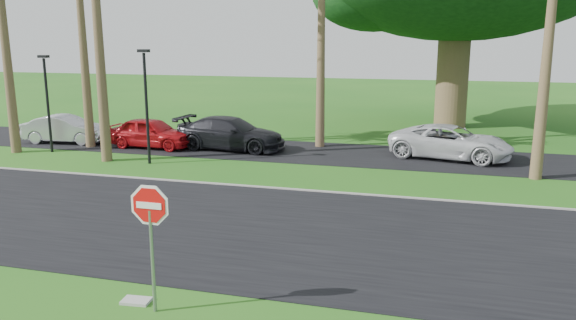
{
  "coord_description": "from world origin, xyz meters",
  "views": [
    {
      "loc": [
        5.54,
        -11.77,
        5.08
      ],
      "look_at": [
        1.54,
        2.72,
        1.8
      ],
      "focal_mm": 35.0,
      "sensor_mm": 36.0,
      "label": 1
    }
  ],
  "objects_px": {
    "car_silver": "(66,129)",
    "car_minivan": "(451,142)",
    "car_dark": "(231,134)",
    "car_red": "(151,133)",
    "stop_sign_near": "(151,222)"
  },
  "relations": [
    {
      "from": "car_dark",
      "to": "car_minivan",
      "type": "xyz_separation_m",
      "value": [
        9.81,
        0.63,
        -0.03
      ]
    },
    {
      "from": "car_silver",
      "to": "car_red",
      "type": "distance_m",
      "value": 4.69
    },
    {
      "from": "car_silver",
      "to": "car_dark",
      "type": "height_order",
      "value": "car_dark"
    },
    {
      "from": "car_red",
      "to": "car_minivan",
      "type": "xyz_separation_m",
      "value": [
        13.56,
        1.21,
        0.0
      ]
    },
    {
      "from": "stop_sign_near",
      "to": "car_minivan",
      "type": "xyz_separation_m",
      "value": [
        5.48,
        15.8,
        -1.06
      ]
    },
    {
      "from": "car_silver",
      "to": "car_dark",
      "type": "distance_m",
      "value": 8.46
    },
    {
      "from": "stop_sign_near",
      "to": "car_minivan",
      "type": "bearing_deg",
      "value": 70.88
    },
    {
      "from": "stop_sign_near",
      "to": "car_red",
      "type": "xyz_separation_m",
      "value": [
        -8.08,
        14.59,
        -1.07
      ]
    },
    {
      "from": "car_silver",
      "to": "car_minivan",
      "type": "bearing_deg",
      "value": -92.93
    },
    {
      "from": "stop_sign_near",
      "to": "car_red",
      "type": "relative_size",
      "value": 0.63
    },
    {
      "from": "stop_sign_near",
      "to": "car_silver",
      "type": "xyz_separation_m",
      "value": [
        -12.77,
        14.58,
        -1.1
      ]
    },
    {
      "from": "car_dark",
      "to": "car_minivan",
      "type": "distance_m",
      "value": 9.83
    },
    {
      "from": "car_silver",
      "to": "car_red",
      "type": "height_order",
      "value": "car_red"
    },
    {
      "from": "car_red",
      "to": "car_minivan",
      "type": "bearing_deg",
      "value": -82.65
    },
    {
      "from": "car_dark",
      "to": "car_red",
      "type": "bearing_deg",
      "value": 102.67
    }
  ]
}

